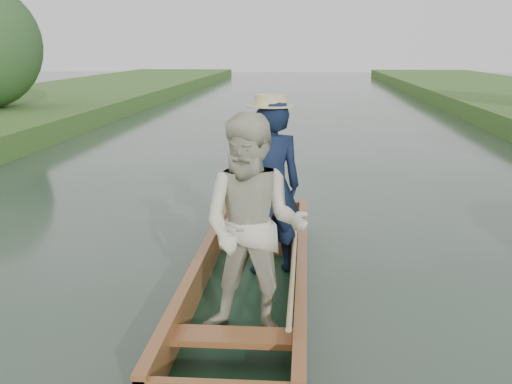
{
  "coord_description": "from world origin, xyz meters",
  "views": [
    {
      "loc": [
        0.53,
        -6.14,
        2.48
      ],
      "look_at": [
        0.0,
        0.6,
        0.95
      ],
      "focal_mm": 45.0,
      "sensor_mm": 36.0,
      "label": 1
    }
  ],
  "objects": [
    {
      "name": "trees_far",
      "position": [
        -0.89,
        9.61,
        2.56
      ],
      "size": [
        23.04,
        14.54,
        4.43
      ],
      "color": "#47331E",
      "rests_on": "ground"
    },
    {
      "name": "punt",
      "position": [
        0.09,
        -0.27,
        0.73
      ],
      "size": [
        1.18,
        5.0,
        1.98
      ],
      "color": "black",
      "rests_on": "ground"
    },
    {
      "name": "ground",
      "position": [
        0.0,
        0.0,
        0.0
      ],
      "size": [
        120.0,
        120.0,
        0.0
      ],
      "primitive_type": "plane",
      "color": "#283D30",
      "rests_on": "ground"
    }
  ]
}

